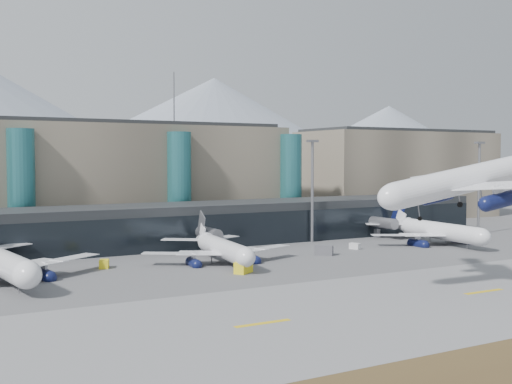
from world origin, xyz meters
TOP-DOWN VIEW (x-y plane):
  - ground at (0.00, 0.00)m, footprint 900.00×900.00m
  - runway_strip at (0.00, -15.00)m, footprint 400.00×40.00m
  - runway_markings at (-0.00, -15.00)m, footprint 128.00×1.00m
  - concourse at (-0.02, 57.73)m, footprint 170.00×27.00m
  - terminal_main at (-25.00, 90.00)m, footprint 130.00×30.00m
  - terminal_east at (95.00, 90.00)m, footprint 70.00×30.00m
  - teal_towers at (-14.99, 74.01)m, footprint 116.40×19.40m
  - mountain_ridge at (15.97, 380.00)m, footprint 910.00×400.00m
  - lightmast_mid at (30.00, 48.00)m, footprint 3.00×1.20m
  - lightmast_right at (80.00, 40.00)m, footprint 3.00×1.20m
  - hero_jet at (22.26, -11.83)m, footprint 37.59×37.98m
  - jet_parked_mid at (-3.67, 32.03)m, footprint 33.05×32.90m
  - jet_parked_right at (54.99, 32.49)m, footprint 36.79×36.10m
  - veh_b at (-26.19, 35.59)m, footprint 2.57×3.21m
  - veh_c at (20.12, 28.78)m, footprint 4.23×4.18m
  - veh_g at (31.73, 32.88)m, footprint 2.23×2.76m
  - veh_h at (-5.33, 18.00)m, footprint 4.36×3.93m

SIDE VIEW (x-z plane):
  - ground at x=0.00m, z-range 0.00..0.00m
  - runway_strip at x=0.00m, z-range 0.00..0.04m
  - runway_markings at x=0.00m, z-range 0.04..0.06m
  - veh_g at x=31.73m, z-range 0.00..1.40m
  - veh_b at x=-26.19m, z-range 0.00..1.61m
  - veh_h at x=-5.33m, z-range 0.00..2.15m
  - veh_c at x=20.12m, z-range 0.00..2.16m
  - jet_parked_mid at x=-3.67m, z-range -1.30..9.41m
  - jet_parked_right at x=54.99m, z-range -1.45..10.42m
  - concourse at x=-0.02m, z-range -0.03..9.97m
  - teal_towers at x=-14.99m, z-range -8.99..37.01m
  - lightmast_mid at x=30.00m, z-range 1.62..27.22m
  - lightmast_right at x=80.00m, z-range 1.62..27.22m
  - terminal_main at x=-25.00m, z-range -0.06..30.94m
  - terminal_east at x=95.00m, z-range -0.06..30.94m
  - hero_jet at x=22.26m, z-range 12.86..25.14m
  - mountain_ridge at x=15.97m, z-range -9.26..100.74m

